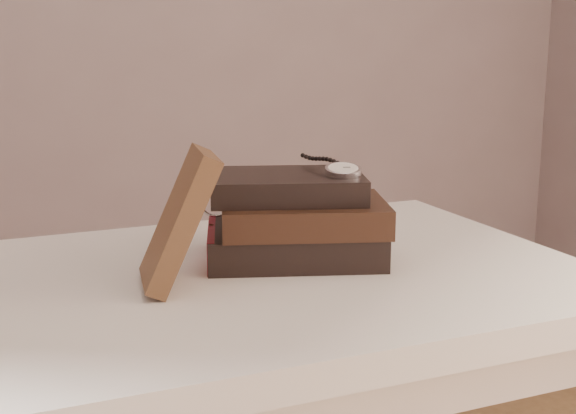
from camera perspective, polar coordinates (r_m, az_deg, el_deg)
name	(u,v)px	position (r m, az deg, el deg)	size (l,w,h in m)	color
table	(211,343)	(1.06, -5.57, -9.75)	(1.00, 0.60, 0.75)	silver
book_stack	(296,220)	(1.09, 0.56, -0.95)	(0.28, 0.23, 0.12)	black
journal	(179,219)	(0.97, -7.84, -0.88)	(0.03, 0.11, 0.18)	#402818
pocket_watch	(341,169)	(1.08, 3.82, 2.73)	(0.06, 0.16, 0.02)	silver
eyeglasses	(233,200)	(1.16, -3.99, 0.49)	(0.13, 0.14, 0.05)	silver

